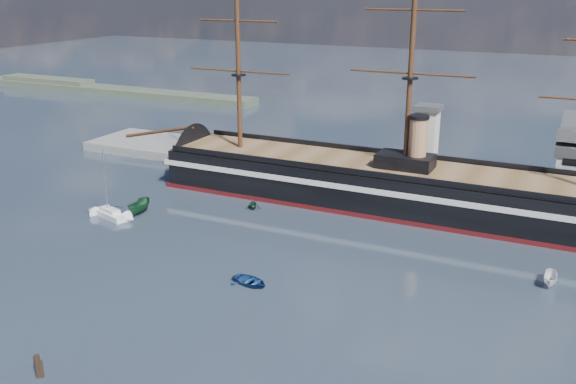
% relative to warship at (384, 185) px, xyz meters
% --- Properties ---
extents(ground, '(600.00, 600.00, 0.00)m').
position_rel_warship_xyz_m(ground, '(1.21, -20.00, -4.04)').
color(ground, '#27303B').
rests_on(ground, ground).
extents(quay, '(180.00, 18.00, 2.00)m').
position_rel_warship_xyz_m(quay, '(11.21, 16.00, -4.04)').
color(quay, slate).
rests_on(quay, ground).
extents(quay_tower, '(5.00, 5.00, 15.00)m').
position_rel_warship_xyz_m(quay_tower, '(4.21, 13.00, 5.72)').
color(quay_tower, silver).
rests_on(quay_tower, ground).
extents(shoreline, '(120.00, 10.00, 4.00)m').
position_rel_warship_xyz_m(shoreline, '(-138.02, 75.00, -2.59)').
color(shoreline, '#3F4C38').
rests_on(shoreline, ground).
extents(warship, '(112.89, 16.36, 53.94)m').
position_rel_warship_xyz_m(warship, '(0.00, 0.00, 0.00)').
color(warship, black).
rests_on(warship, ground).
extents(sailboat, '(8.10, 4.62, 12.45)m').
position_rel_warship_xyz_m(sailboat, '(-41.34, -27.00, -3.25)').
color(sailboat, white).
rests_on(sailboat, ground).
extents(motorboat_a, '(7.79, 3.89, 2.98)m').
position_rel_warship_xyz_m(motorboat_a, '(-37.90, -23.29, -4.04)').
color(motorboat_a, '#174927').
rests_on(motorboat_a, ground).
extents(motorboat_b, '(2.02, 3.59, 1.58)m').
position_rel_warship_xyz_m(motorboat_b, '(-6.44, -39.35, -4.04)').
color(motorboat_b, navy).
rests_on(motorboat_b, ground).
extents(motorboat_c, '(5.46, 2.04, 2.18)m').
position_rel_warship_xyz_m(motorboat_c, '(30.74, -21.67, -4.04)').
color(motorboat_c, white).
rests_on(motorboat_c, ground).
extents(motorboat_d, '(5.78, 4.78, 1.96)m').
position_rel_warship_xyz_m(motorboat_d, '(-20.95, -12.00, -4.04)').
color(motorboat_d, '#173626').
rests_on(motorboat_d, ground).
extents(piling_near_left, '(0.64, 0.64, 3.32)m').
position_rel_warship_xyz_m(piling_near_left, '(-16.13, -67.91, -4.04)').
color(piling_near_left, black).
rests_on(piling_near_left, ground).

